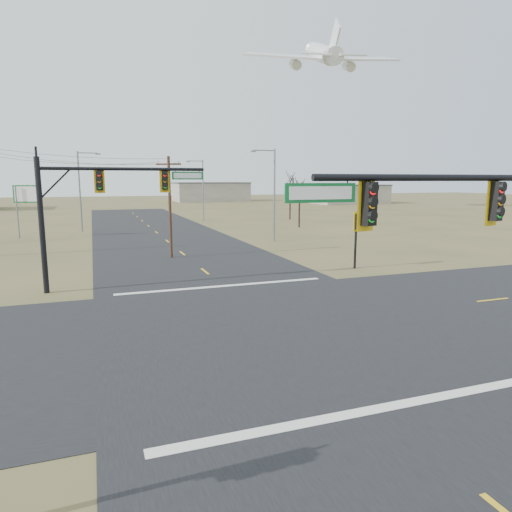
{
  "coord_description": "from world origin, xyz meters",
  "views": [
    {
      "loc": [
        -6.77,
        -16.97,
        6.01
      ],
      "look_at": [
        -0.35,
        1.0,
        2.81
      ],
      "focal_mm": 32.0,
      "sensor_mm": 36.0,
      "label": 1
    }
  ],
  "objects_px": {
    "streetlight_b": "(202,187)",
    "streetlight_c": "(81,187)",
    "mast_arm_far": "(99,195)",
    "highway_sign": "(28,200)",
    "pedestal_signal_ne": "(357,226)",
    "streetlight_a": "(273,190)",
    "mast_arm_near": "(498,222)",
    "utility_pole_near": "(170,205)",
    "bare_tree_d": "(290,179)",
    "bare_tree_c": "(300,186)"
  },
  "relations": [
    {
      "from": "streetlight_b",
      "to": "streetlight_c",
      "type": "bearing_deg",
      "value": -131.79
    },
    {
      "from": "mast_arm_far",
      "to": "highway_sign",
      "type": "bearing_deg",
      "value": 114.59
    },
    {
      "from": "pedestal_signal_ne",
      "to": "streetlight_a",
      "type": "xyz_separation_m",
      "value": [
        -0.11,
        15.2,
        2.13
      ]
    },
    {
      "from": "mast_arm_near",
      "to": "utility_pole_near",
      "type": "distance_m",
      "value": 26.22
    },
    {
      "from": "utility_pole_near",
      "to": "streetlight_a",
      "type": "xyz_separation_m",
      "value": [
        11.05,
        6.48,
        0.94
      ]
    },
    {
      "from": "streetlight_a",
      "to": "bare_tree_d",
      "type": "bearing_deg",
      "value": 81.44
    },
    {
      "from": "mast_arm_near",
      "to": "streetlight_c",
      "type": "height_order",
      "value": "streetlight_c"
    },
    {
      "from": "mast_arm_near",
      "to": "streetlight_b",
      "type": "xyz_separation_m",
      "value": [
        4.83,
        56.85,
        0.12
      ]
    },
    {
      "from": "utility_pole_near",
      "to": "bare_tree_d",
      "type": "xyz_separation_m",
      "value": [
        22.78,
        28.68,
        2.09
      ]
    },
    {
      "from": "streetlight_b",
      "to": "bare_tree_c",
      "type": "relative_size",
      "value": 1.33
    },
    {
      "from": "highway_sign",
      "to": "mast_arm_near",
      "type": "bearing_deg",
      "value": -53.22
    },
    {
      "from": "mast_arm_far",
      "to": "bare_tree_d",
      "type": "relative_size",
      "value": 1.15
    },
    {
      "from": "streetlight_c",
      "to": "pedestal_signal_ne",
      "type": "bearing_deg",
      "value": -41.1
    },
    {
      "from": "utility_pole_near",
      "to": "streetlight_c",
      "type": "distance_m",
      "value": 22.61
    },
    {
      "from": "streetlight_c",
      "to": "streetlight_a",
      "type": "bearing_deg",
      "value": -22.0
    },
    {
      "from": "highway_sign",
      "to": "streetlight_b",
      "type": "relative_size",
      "value": 0.61
    },
    {
      "from": "pedestal_signal_ne",
      "to": "bare_tree_d",
      "type": "bearing_deg",
      "value": 64.37
    },
    {
      "from": "bare_tree_c",
      "to": "streetlight_b",
      "type": "bearing_deg",
      "value": 125.47
    },
    {
      "from": "utility_pole_near",
      "to": "bare_tree_c",
      "type": "bearing_deg",
      "value": 42.68
    },
    {
      "from": "mast_arm_near",
      "to": "mast_arm_far",
      "type": "xyz_separation_m",
      "value": [
        -10.05,
        16.78,
        0.32
      ]
    },
    {
      "from": "mast_arm_near",
      "to": "utility_pole_near",
      "type": "bearing_deg",
      "value": 84.71
    },
    {
      "from": "mast_arm_near",
      "to": "bare_tree_c",
      "type": "xyz_separation_m",
      "value": [
        14.37,
        43.47,
        0.38
      ]
    },
    {
      "from": "bare_tree_d",
      "to": "streetlight_c",
      "type": "bearing_deg",
      "value": -166.42
    },
    {
      "from": "utility_pole_near",
      "to": "highway_sign",
      "type": "relative_size",
      "value": 1.42
    },
    {
      "from": "streetlight_a",
      "to": "bare_tree_d",
      "type": "xyz_separation_m",
      "value": [
        11.73,
        22.21,
        1.15
      ]
    },
    {
      "from": "highway_sign",
      "to": "streetlight_c",
      "type": "xyz_separation_m",
      "value": [
        5.16,
        4.21,
        1.27
      ]
    },
    {
      "from": "streetlight_b",
      "to": "highway_sign",
      "type": "bearing_deg",
      "value": -129.44
    },
    {
      "from": "mast_arm_far",
      "to": "highway_sign",
      "type": "height_order",
      "value": "mast_arm_far"
    },
    {
      "from": "mast_arm_far",
      "to": "utility_pole_near",
      "type": "relative_size",
      "value": 1.14
    },
    {
      "from": "bare_tree_d",
      "to": "mast_arm_near",
      "type": "bearing_deg",
      "value": -108.24
    },
    {
      "from": "mast_arm_far",
      "to": "bare_tree_d",
      "type": "height_order",
      "value": "bare_tree_d"
    },
    {
      "from": "mast_arm_far",
      "to": "utility_pole_near",
      "type": "bearing_deg",
      "value": 70.34
    },
    {
      "from": "streetlight_b",
      "to": "streetlight_c",
      "type": "height_order",
      "value": "streetlight_c"
    },
    {
      "from": "pedestal_signal_ne",
      "to": "streetlight_c",
      "type": "xyz_separation_m",
      "value": [
        -17.82,
        30.29,
        2.28
      ]
    },
    {
      "from": "bare_tree_d",
      "to": "highway_sign",
      "type": "bearing_deg",
      "value": -161.88
    },
    {
      "from": "mast_arm_far",
      "to": "bare_tree_d",
      "type": "bearing_deg",
      "value": 63.87
    },
    {
      "from": "streetlight_c",
      "to": "bare_tree_d",
      "type": "height_order",
      "value": "streetlight_c"
    },
    {
      "from": "streetlight_b",
      "to": "bare_tree_d",
      "type": "distance_m",
      "value": 13.38
    },
    {
      "from": "mast_arm_far",
      "to": "pedestal_signal_ne",
      "type": "relative_size",
      "value": 2.26
    },
    {
      "from": "streetlight_a",
      "to": "streetlight_c",
      "type": "distance_m",
      "value": 23.27
    },
    {
      "from": "mast_arm_near",
      "to": "highway_sign",
      "type": "height_order",
      "value": "mast_arm_near"
    },
    {
      "from": "mast_arm_far",
      "to": "streetlight_c",
      "type": "bearing_deg",
      "value": 103.21
    },
    {
      "from": "utility_pole_near",
      "to": "streetlight_b",
      "type": "distance_m",
      "value": 32.58
    },
    {
      "from": "streetlight_b",
      "to": "streetlight_a",
      "type": "bearing_deg",
      "value": -68.82
    },
    {
      "from": "mast_arm_near",
      "to": "utility_pole_near",
      "type": "relative_size",
      "value": 1.33
    },
    {
      "from": "highway_sign",
      "to": "streetlight_a",
      "type": "height_order",
      "value": "streetlight_a"
    },
    {
      "from": "pedestal_signal_ne",
      "to": "streetlight_a",
      "type": "bearing_deg",
      "value": 82.04
    },
    {
      "from": "streetlight_c",
      "to": "mast_arm_near",
      "type": "bearing_deg",
      "value": -57.9
    },
    {
      "from": "mast_arm_far",
      "to": "streetlight_a",
      "type": "xyz_separation_m",
      "value": [
        16.26,
        15.46,
        -0.15
      ]
    },
    {
      "from": "streetlight_b",
      "to": "bare_tree_c",
      "type": "height_order",
      "value": "streetlight_b"
    }
  ]
}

